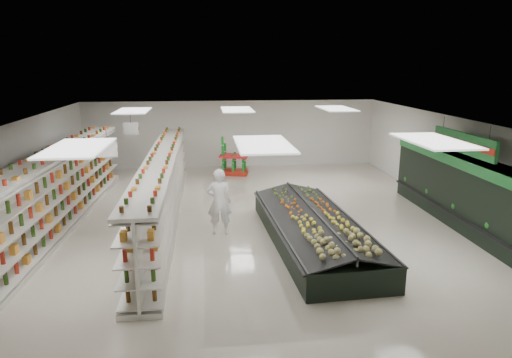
{
  "coord_description": "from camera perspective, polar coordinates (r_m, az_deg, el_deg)",
  "views": [
    {
      "loc": [
        -1.29,
        -13.95,
        4.89
      ],
      "look_at": [
        0.4,
        0.93,
        1.11
      ],
      "focal_mm": 32.0,
      "sensor_mm": 36.0,
      "label": 1
    }
  ],
  "objects": [
    {
      "name": "gondola_center",
      "position": [
        14.89,
        -11.49,
        -1.4
      ],
      "size": [
        0.93,
        12.19,
        2.11
      ],
      "rotation": [
        0.0,
        0.0,
        -0.0
      ],
      "color": "silver",
      "rests_on": "floor"
    },
    {
      "name": "wall_left",
      "position": [
        15.43,
        -28.01,
        0.16
      ],
      "size": [
        0.02,
        16.0,
        3.2
      ],
      "primitive_type": "cube",
      "color": "silver",
      "rests_on": "floor"
    },
    {
      "name": "shopper_background",
      "position": [
        17.39,
        -12.39,
        0.06
      ],
      "size": [
        0.65,
        0.83,
        1.51
      ],
      "primitive_type": "imported",
      "rotation": [
        0.0,
        0.0,
        1.28
      ],
      "color": "tan",
      "rests_on": "floor"
    },
    {
      "name": "produce_wall_case",
      "position": [
        15.15,
        24.85,
        -1.12
      ],
      "size": [
        0.93,
        8.0,
        2.2
      ],
      "color": "black",
      "rests_on": "floor"
    },
    {
      "name": "aisle_sign_far",
      "position": [
        16.29,
        -15.37,
        6.11
      ],
      "size": [
        0.52,
        0.06,
        0.75
      ],
      "color": "white",
      "rests_on": "ceiling"
    },
    {
      "name": "wall_right",
      "position": [
        16.56,
        23.74,
        1.48
      ],
      "size": [
        0.02,
        16.0,
        3.2
      ],
      "primitive_type": "cube",
      "color": "silver",
      "rests_on": "floor"
    },
    {
      "name": "floor",
      "position": [
        14.84,
        -1.13,
        -5.09
      ],
      "size": [
        16.0,
        16.0,
        0.0
      ],
      "primitive_type": "plane",
      "color": "beige",
      "rests_on": "ground"
    },
    {
      "name": "hortifruti_banner",
      "position": [
        14.73,
        24.46,
        4.13
      ],
      "size": [
        0.12,
        3.2,
        0.95
      ],
      "color": "#1E7230",
      "rests_on": "ceiling"
    },
    {
      "name": "wall_front",
      "position": [
        6.92,
        5.23,
        -14.3
      ],
      "size": [
        14.0,
        0.02,
        3.2
      ],
      "primitive_type": "cube",
      "color": "silver",
      "rests_on": "floor"
    },
    {
      "name": "shopper_main",
      "position": [
        13.37,
        -4.61,
        -2.85
      ],
      "size": [
        0.75,
        0.51,
        1.98
      ],
      "primitive_type": "imported",
      "rotation": [
        0.0,
        0.0,
        3.09
      ],
      "color": "white",
      "rests_on": "floor"
    },
    {
      "name": "produce_island",
      "position": [
        12.91,
        7.21,
        -6.12
      ],
      "size": [
        2.68,
        6.6,
        0.97
      ],
      "rotation": [
        0.0,
        0.0,
        0.05
      ],
      "color": "black",
      "rests_on": "floor"
    },
    {
      "name": "gondola_left",
      "position": [
        14.46,
        -24.55,
        -2.52
      ],
      "size": [
        1.55,
        13.37,
        2.31
      ],
      "rotation": [
        0.0,
        0.0,
        -0.04
      ],
      "color": "silver",
      "rests_on": "floor"
    },
    {
      "name": "aisle_sign_near",
      "position": [
        12.4,
        -18.08,
        3.52
      ],
      "size": [
        0.52,
        0.06,
        0.75
      ],
      "color": "white",
      "rests_on": "ceiling"
    },
    {
      "name": "wall_back",
      "position": [
        22.24,
        -3.09,
        5.63
      ],
      "size": [
        14.0,
        0.02,
        3.2
      ],
      "primitive_type": "cube",
      "color": "silver",
      "rests_on": "floor"
    },
    {
      "name": "soda_endcap",
      "position": [
        20.71,
        -2.78,
        2.7
      ],
      "size": [
        1.42,
        1.11,
        1.61
      ],
      "rotation": [
        0.0,
        0.0,
        -0.22
      ],
      "color": "#B12314",
      "rests_on": "floor"
    },
    {
      "name": "ceiling",
      "position": [
        14.11,
        -1.19,
        7.27
      ],
      "size": [
        14.0,
        16.0,
        0.02
      ],
      "primitive_type": "cube",
      "color": "white",
      "rests_on": "wall_back"
    }
  ]
}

